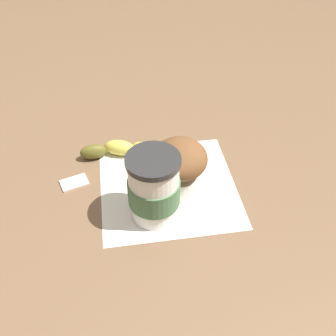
{
  "coord_description": "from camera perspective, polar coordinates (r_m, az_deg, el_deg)",
  "views": [
    {
      "loc": [
        -0.52,
        -0.01,
        0.52
      ],
      "look_at": [
        0.0,
        0.0,
        0.05
      ],
      "focal_mm": 42.0,
      "sensor_mm": 36.0,
      "label": 1
    }
  ],
  "objects": [
    {
      "name": "coffee_cup",
      "position": [
        0.65,
        -2.06,
        -2.91
      ],
      "size": [
        0.09,
        0.09,
        0.12
      ],
      "color": "white",
      "rests_on": "paper_napkin"
    },
    {
      "name": "banana",
      "position": [
        0.79,
        -5.36,
        2.31
      ],
      "size": [
        0.09,
        0.2,
        0.03
      ],
      "color": "#D6CC4C",
      "rests_on": "paper_napkin"
    },
    {
      "name": "sugar_packet",
      "position": [
        0.76,
        -13.47,
        -1.96
      ],
      "size": [
        0.05,
        0.06,
        0.01
      ],
      "primitive_type": "cube",
      "rotation": [
        0.0,
        0.0,
        2.04
      ],
      "color": "white",
      "rests_on": "ground_plane"
    },
    {
      "name": "ground_plane",
      "position": [
        0.74,
        0.0,
        -2.68
      ],
      "size": [
        3.0,
        3.0,
        0.0
      ],
      "primitive_type": "plane",
      "color": "brown"
    },
    {
      "name": "paper_napkin",
      "position": [
        0.74,
        0.0,
        -2.64
      ],
      "size": [
        0.29,
        0.29,
        0.0
      ],
      "primitive_type": "cube",
      "rotation": [
        0.0,
        0.0,
        0.17
      ],
      "color": "white",
      "rests_on": "ground_plane"
    },
    {
      "name": "muffin",
      "position": [
        0.69,
        1.71,
        0.41
      ],
      "size": [
        0.1,
        0.1,
        0.11
      ],
      "color": "white",
      "rests_on": "paper_napkin"
    }
  ]
}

